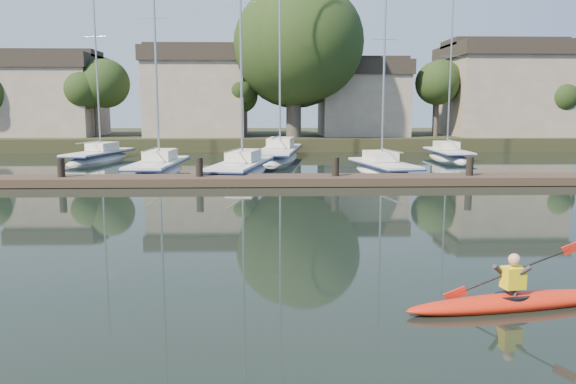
{
  "coord_description": "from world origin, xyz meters",
  "views": [
    {
      "loc": [
        0.14,
        -10.59,
        3.37
      ],
      "look_at": [
        0.58,
        3.79,
        1.2
      ],
      "focal_mm": 35.0,
      "sensor_mm": 36.0,
      "label": 1
    }
  ],
  "objects_px": {
    "kayak": "(518,298)",
    "sailboat_6": "(280,161)",
    "sailboat_5": "(100,162)",
    "sailboat_1": "(159,176)",
    "sailboat_3": "(383,176)",
    "sailboat_2": "(241,177)",
    "dock": "(268,180)",
    "sailboat_7": "(447,161)"
  },
  "relations": [
    {
      "from": "kayak",
      "to": "sailboat_6",
      "type": "distance_m",
      "value": 28.82
    },
    {
      "from": "sailboat_5",
      "to": "kayak",
      "type": "bearing_deg",
      "value": -49.88
    },
    {
      "from": "sailboat_1",
      "to": "sailboat_3",
      "type": "xyz_separation_m",
      "value": [
        11.75,
        -0.41,
        0.01
      ]
    },
    {
      "from": "sailboat_2",
      "to": "sailboat_6",
      "type": "height_order",
      "value": "sailboat_6"
    },
    {
      "from": "kayak",
      "to": "sailboat_2",
      "type": "bearing_deg",
      "value": 95.43
    },
    {
      "from": "dock",
      "to": "sailboat_1",
      "type": "xyz_separation_m",
      "value": [
        -5.75,
        4.8,
        -0.39
      ]
    },
    {
      "from": "dock",
      "to": "sailboat_6",
      "type": "relative_size",
      "value": 1.91
    },
    {
      "from": "sailboat_2",
      "to": "sailboat_7",
      "type": "xyz_separation_m",
      "value": [
        13.48,
        8.75,
        0.01
      ]
    },
    {
      "from": "sailboat_3",
      "to": "sailboat_5",
      "type": "bearing_deg",
      "value": 144.63
    },
    {
      "from": "sailboat_1",
      "to": "sailboat_2",
      "type": "xyz_separation_m",
      "value": [
        4.36,
        -0.68,
        0.0
      ]
    },
    {
      "from": "kayak",
      "to": "sailboat_2",
      "type": "height_order",
      "value": "sailboat_2"
    },
    {
      "from": "sailboat_3",
      "to": "sailboat_5",
      "type": "relative_size",
      "value": 0.87
    },
    {
      "from": "sailboat_2",
      "to": "sailboat_7",
      "type": "relative_size",
      "value": 1.26
    },
    {
      "from": "sailboat_1",
      "to": "sailboat_6",
      "type": "height_order",
      "value": "sailboat_6"
    },
    {
      "from": "sailboat_1",
      "to": "sailboat_2",
      "type": "distance_m",
      "value": 4.42
    },
    {
      "from": "sailboat_1",
      "to": "sailboat_5",
      "type": "xyz_separation_m",
      "value": [
        -5.33,
        7.56,
        0.02
      ]
    },
    {
      "from": "sailboat_1",
      "to": "sailboat_3",
      "type": "distance_m",
      "value": 11.76
    },
    {
      "from": "kayak",
      "to": "sailboat_7",
      "type": "xyz_separation_m",
      "value": [
        7.77,
        28.44,
        -0.33
      ]
    },
    {
      "from": "sailboat_1",
      "to": "sailboat_7",
      "type": "xyz_separation_m",
      "value": [
        17.84,
        8.07,
        0.01
      ]
    },
    {
      "from": "sailboat_2",
      "to": "sailboat_7",
      "type": "height_order",
      "value": "sailboat_2"
    },
    {
      "from": "dock",
      "to": "sailboat_7",
      "type": "height_order",
      "value": "sailboat_7"
    },
    {
      "from": "sailboat_3",
      "to": "sailboat_6",
      "type": "distance_m",
      "value": 10.12
    },
    {
      "from": "dock",
      "to": "sailboat_7",
      "type": "xyz_separation_m",
      "value": [
        12.1,
        12.88,
        -0.38
      ]
    },
    {
      "from": "sailboat_5",
      "to": "sailboat_7",
      "type": "distance_m",
      "value": 23.18
    },
    {
      "from": "sailboat_6",
      "to": "sailboat_7",
      "type": "distance_m",
      "value": 11.37
    },
    {
      "from": "kayak",
      "to": "dock",
      "type": "relative_size",
      "value": 0.12
    },
    {
      "from": "sailboat_5",
      "to": "sailboat_6",
      "type": "relative_size",
      "value": 0.76
    },
    {
      "from": "sailboat_1",
      "to": "sailboat_5",
      "type": "height_order",
      "value": "sailboat_5"
    },
    {
      "from": "sailboat_5",
      "to": "sailboat_1",
      "type": "bearing_deg",
      "value": -43.6
    },
    {
      "from": "sailboat_5",
      "to": "sailboat_7",
      "type": "height_order",
      "value": "sailboat_5"
    },
    {
      "from": "dock",
      "to": "sailboat_5",
      "type": "bearing_deg",
      "value": 131.83
    },
    {
      "from": "kayak",
      "to": "sailboat_1",
      "type": "height_order",
      "value": "sailboat_1"
    },
    {
      "from": "sailboat_1",
      "to": "sailboat_2",
      "type": "bearing_deg",
      "value": -6.09
    },
    {
      "from": "sailboat_3",
      "to": "sailboat_5",
      "type": "height_order",
      "value": "sailboat_5"
    },
    {
      "from": "sailboat_2",
      "to": "dock",
      "type": "bearing_deg",
      "value": -60.48
    },
    {
      "from": "sailboat_2",
      "to": "sailboat_6",
      "type": "bearing_deg",
      "value": 87.7
    },
    {
      "from": "sailboat_7",
      "to": "sailboat_6",
      "type": "bearing_deg",
      "value": 179.66
    },
    {
      "from": "sailboat_2",
      "to": "sailboat_7",
      "type": "bearing_deg",
      "value": 44.01
    },
    {
      "from": "sailboat_1",
      "to": "sailboat_3",
      "type": "relative_size",
      "value": 1.15
    },
    {
      "from": "kayak",
      "to": "dock",
      "type": "height_order",
      "value": "kayak"
    },
    {
      "from": "sailboat_2",
      "to": "sailboat_7",
      "type": "distance_m",
      "value": 16.07
    },
    {
      "from": "sailboat_1",
      "to": "sailboat_2",
      "type": "height_order",
      "value": "sailboat_2"
    }
  ]
}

